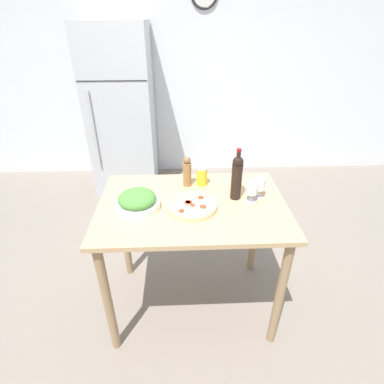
{
  "coord_description": "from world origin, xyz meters",
  "views": [
    {
      "loc": [
        -0.07,
        -1.58,
        1.95
      ],
      "look_at": [
        0.0,
        0.04,
        0.98
      ],
      "focal_mm": 28.0,
      "sensor_mm": 36.0,
      "label": 1
    }
  ],
  "objects_px": {
    "wine_glass_near": "(252,189)",
    "homemade_pizza": "(193,206)",
    "refrigerator": "(122,112)",
    "wine_glass_far": "(260,185)",
    "salt_canister": "(202,176)",
    "wine_bottle": "(237,177)",
    "salad_bowl": "(137,201)",
    "pepper_mill": "(187,172)"
  },
  "relations": [
    {
      "from": "wine_glass_near",
      "to": "pepper_mill",
      "type": "bearing_deg",
      "value": 150.12
    },
    {
      "from": "homemade_pizza",
      "to": "refrigerator",
      "type": "bearing_deg",
      "value": 110.23
    },
    {
      "from": "refrigerator",
      "to": "wine_glass_near",
      "type": "relative_size",
      "value": 13.79
    },
    {
      "from": "salad_bowl",
      "to": "wine_glass_near",
      "type": "bearing_deg",
      "value": 3.69
    },
    {
      "from": "wine_bottle",
      "to": "wine_glass_near",
      "type": "distance_m",
      "value": 0.12
    },
    {
      "from": "wine_bottle",
      "to": "homemade_pizza",
      "type": "height_order",
      "value": "wine_bottle"
    },
    {
      "from": "refrigerator",
      "to": "salt_canister",
      "type": "relative_size",
      "value": 14.01
    },
    {
      "from": "refrigerator",
      "to": "salad_bowl",
      "type": "relative_size",
      "value": 7.0
    },
    {
      "from": "wine_glass_near",
      "to": "wine_bottle",
      "type": "bearing_deg",
      "value": 151.7
    },
    {
      "from": "wine_glass_near",
      "to": "homemade_pizza",
      "type": "relative_size",
      "value": 0.46
    },
    {
      "from": "wine_glass_near",
      "to": "salad_bowl",
      "type": "height_order",
      "value": "wine_glass_near"
    },
    {
      "from": "wine_glass_far",
      "to": "salad_bowl",
      "type": "height_order",
      "value": "wine_glass_far"
    },
    {
      "from": "wine_glass_far",
      "to": "homemade_pizza",
      "type": "relative_size",
      "value": 0.46
    },
    {
      "from": "wine_bottle",
      "to": "salad_bowl",
      "type": "relative_size",
      "value": 1.26
    },
    {
      "from": "salad_bowl",
      "to": "wine_bottle",
      "type": "bearing_deg",
      "value": 8.71
    },
    {
      "from": "pepper_mill",
      "to": "wine_bottle",
      "type": "bearing_deg",
      "value": -30.34
    },
    {
      "from": "salt_canister",
      "to": "wine_glass_near",
      "type": "bearing_deg",
      "value": -38.56
    },
    {
      "from": "wine_bottle",
      "to": "salt_canister",
      "type": "bearing_deg",
      "value": 137.62
    },
    {
      "from": "wine_glass_far",
      "to": "salt_canister",
      "type": "distance_m",
      "value": 0.4
    },
    {
      "from": "salt_canister",
      "to": "wine_glass_far",
      "type": "bearing_deg",
      "value": -27.25
    },
    {
      "from": "refrigerator",
      "to": "salt_canister",
      "type": "distance_m",
      "value": 1.9
    },
    {
      "from": "wine_glass_far",
      "to": "homemade_pizza",
      "type": "height_order",
      "value": "wine_glass_far"
    },
    {
      "from": "pepper_mill",
      "to": "homemade_pizza",
      "type": "bearing_deg",
      "value": -85.02
    },
    {
      "from": "wine_glass_far",
      "to": "wine_bottle",
      "type": "bearing_deg",
      "value": -179.19
    },
    {
      "from": "wine_glass_far",
      "to": "wine_glass_near",
      "type": "bearing_deg",
      "value": -140.69
    },
    {
      "from": "wine_glass_far",
      "to": "homemade_pizza",
      "type": "xyz_separation_m",
      "value": [
        -0.43,
        -0.11,
        -0.07
      ]
    },
    {
      "from": "pepper_mill",
      "to": "salad_bowl",
      "type": "relative_size",
      "value": 0.79
    },
    {
      "from": "wine_glass_far",
      "to": "salt_canister",
      "type": "relative_size",
      "value": 1.02
    },
    {
      "from": "wine_bottle",
      "to": "salad_bowl",
      "type": "bearing_deg",
      "value": -171.29
    },
    {
      "from": "wine_bottle",
      "to": "wine_glass_near",
      "type": "bearing_deg",
      "value": -28.3
    },
    {
      "from": "wine_glass_near",
      "to": "wine_glass_far",
      "type": "relative_size",
      "value": 1.0
    },
    {
      "from": "wine_glass_near",
      "to": "salt_canister",
      "type": "bearing_deg",
      "value": 141.44
    },
    {
      "from": "wine_bottle",
      "to": "salad_bowl",
      "type": "distance_m",
      "value": 0.63
    },
    {
      "from": "salad_bowl",
      "to": "salt_canister",
      "type": "height_order",
      "value": "salt_canister"
    },
    {
      "from": "wine_bottle",
      "to": "homemade_pizza",
      "type": "relative_size",
      "value": 1.13
    },
    {
      "from": "wine_glass_far",
      "to": "salad_bowl",
      "type": "bearing_deg",
      "value": -172.84
    },
    {
      "from": "wine_bottle",
      "to": "wine_glass_far",
      "type": "distance_m",
      "value": 0.17
    },
    {
      "from": "wine_bottle",
      "to": "pepper_mill",
      "type": "height_order",
      "value": "wine_bottle"
    },
    {
      "from": "salt_canister",
      "to": "pepper_mill",
      "type": "bearing_deg",
      "value": -176.03
    },
    {
      "from": "wine_glass_near",
      "to": "salad_bowl",
      "type": "distance_m",
      "value": 0.71
    },
    {
      "from": "wine_bottle",
      "to": "salt_canister",
      "type": "distance_m",
      "value": 0.29
    },
    {
      "from": "refrigerator",
      "to": "wine_glass_far",
      "type": "relative_size",
      "value": 13.79
    }
  ]
}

